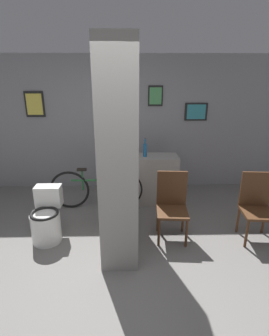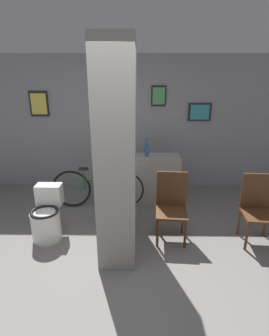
% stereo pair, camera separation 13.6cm
% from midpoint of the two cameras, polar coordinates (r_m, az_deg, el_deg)
% --- Properties ---
extents(ground_plane, '(14.00, 14.00, 0.00)m').
position_cam_midpoint_polar(ground_plane, '(3.38, -5.64, -21.46)').
color(ground_plane, slate).
extents(wall_back, '(8.00, 0.09, 2.60)m').
position_cam_midpoint_polar(wall_back, '(5.26, -4.07, 9.47)').
color(wall_back, gray).
rests_on(wall_back, ground_plane).
extents(pillar_center, '(0.47, 1.24, 2.60)m').
position_cam_midpoint_polar(pillar_center, '(3.31, -4.51, 3.39)').
color(pillar_center, gray).
rests_on(pillar_center, ground_plane).
extents(counter_shelf, '(1.10, 0.44, 0.89)m').
position_cam_midpoint_polar(counter_shelf, '(4.73, 1.78, -2.50)').
color(counter_shelf, gray).
rests_on(counter_shelf, ground_plane).
extents(toilet, '(0.40, 0.56, 0.73)m').
position_cam_midpoint_polar(toilet, '(3.96, -19.53, -10.48)').
color(toilet, silver).
rests_on(toilet, ground_plane).
extents(chair_near_pillar, '(0.45, 0.45, 0.96)m').
position_cam_midpoint_polar(chair_near_pillar, '(3.75, 7.11, -7.67)').
color(chair_near_pillar, '#4C2D19').
rests_on(chair_near_pillar, ground_plane).
extents(chair_by_doorway, '(0.46, 0.46, 0.96)m').
position_cam_midpoint_polar(chair_by_doorway, '(4.04, 24.18, -7.26)').
color(chair_by_doorway, '#4C2D19').
rests_on(chair_by_doorway, ground_plane).
extents(bicycle, '(1.61, 0.42, 0.74)m').
position_cam_midpoint_polar(bicycle, '(4.61, -9.08, -4.53)').
color(bicycle, black).
rests_on(bicycle, ground_plane).
extents(bottle_tall, '(0.06, 0.06, 0.33)m').
position_cam_midpoint_polar(bottle_tall, '(4.52, 1.44, 4.01)').
color(bottle_tall, '#19598C').
rests_on(bottle_tall, counter_shelf).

